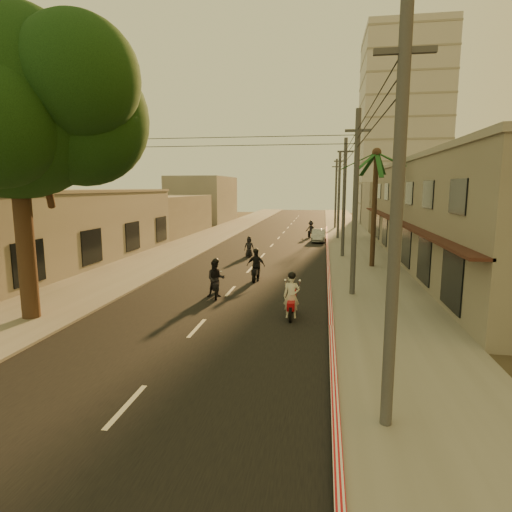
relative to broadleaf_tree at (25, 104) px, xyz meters
The scene contains 20 objects.
ground 10.96m from the broadleaf_tree, 17.97° to the right, with size 160.00×160.00×0.00m, color #383023.
road 20.84m from the broadleaf_tree, 69.68° to the left, with size 10.00×140.00×0.02m, color black.
sidewalk_right 24.26m from the broadleaf_tree, 51.68° to the left, with size 5.00×140.00×0.12m, color slate.
sidewalk_left 19.76m from the broadleaf_tree, 92.85° to the left, with size 5.00×140.00×0.12m, color slate.
curb_stripe 19.30m from the broadleaf_tree, 47.67° to the left, with size 0.20×60.00×0.20m, color red.
shophouse_row 26.41m from the broadleaf_tree, 37.63° to the left, with size 8.80×34.20×7.30m.
left_building 15.15m from the broadleaf_tree, 121.87° to the left, with size 8.20×24.20×5.20m.
distant_tower 58.67m from the broadleaf_tree, 67.22° to the left, with size 12.10×12.10×28.00m.
broadleaf_tree is the anchor object (origin of this frame).
palm_tree 20.18m from the broadleaf_tree, 43.48° to the left, with size 5.00×5.00×8.20m.
utility_poles 22.06m from the broadleaf_tree, 54.34° to the left, with size 1.20×48.26×9.00m.
filler_right 47.87m from the broadleaf_tree, 64.31° to the left, with size 8.00×14.00×6.00m, color gray.
filler_left_near 33.30m from the broadleaf_tree, 103.06° to the left, with size 8.00×14.00×4.40m, color gray.
filler_left_far 50.64m from the broadleaf_tree, 98.43° to the left, with size 8.00×14.00×7.00m, color gray.
scooter_red 12.78m from the broadleaf_tree, 10.19° to the left, with size 0.75×1.99×1.96m.
scooter_mid_a 10.82m from the broadleaf_tree, 37.17° to the left, with size 1.21×1.94×1.95m.
scooter_mid_b 13.75m from the broadleaf_tree, 48.98° to the left, with size 1.08×1.93×1.90m.
scooter_far_a 19.55m from the broadleaf_tree, 71.68° to the left, with size 0.93×1.64×1.62m.
scooter_far_b 33.93m from the broadleaf_tree, 72.46° to the left, with size 1.44×1.81×1.82m.
parked_car 30.46m from the broadleaf_tree, 68.32° to the left, with size 1.42×3.83×1.25m, color #A0A3A8.
Camera 1 is at (4.71, -13.22, 5.36)m, focal length 30.00 mm.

